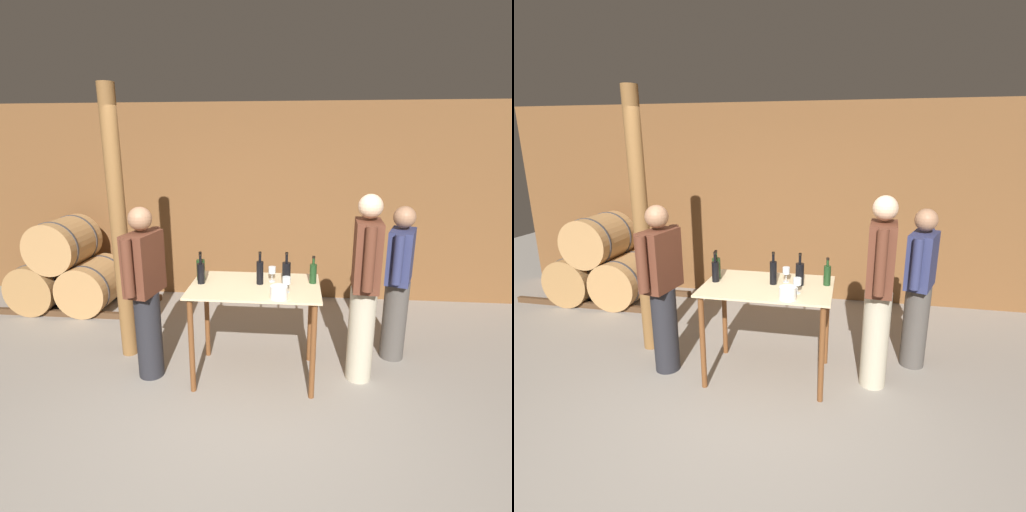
{
  "view_description": "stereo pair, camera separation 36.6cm",
  "coord_description": "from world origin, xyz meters",
  "views": [
    {
      "loc": [
        0.45,
        -2.65,
        2.16
      ],
      "look_at": [
        0.11,
        0.86,
        1.17
      ],
      "focal_mm": 28.0,
      "sensor_mm": 36.0,
      "label": 1
    },
    {
      "loc": [
        0.81,
        -2.6,
        2.16
      ],
      "look_at": [
        0.11,
        0.86,
        1.17
      ],
      "focal_mm": 28.0,
      "sensor_mm": 36.0,
      "label": 2
    }
  ],
  "objects": [
    {
      "name": "wine_glass_near_left",
      "position": [
        0.26,
        0.89,
        1.02
      ],
      "size": [
        0.07,
        0.07,
        0.14
      ],
      "color": "silver",
      "rests_on": "tasting_table"
    },
    {
      "name": "wine_bottle_far_left",
      "position": [
        -0.41,
        0.87,
        1.02
      ],
      "size": [
        0.08,
        0.08,
        0.27
      ],
      "color": "#193819",
      "rests_on": "tasting_table"
    },
    {
      "name": "ground_plane",
      "position": [
        0.0,
        0.0,
        0.0
      ],
      "size": [
        14.0,
        14.0,
        0.0
      ],
      "primitive_type": "plane",
      "color": "gray"
    },
    {
      "name": "person_visitor_bearded",
      "position": [
        -0.88,
        0.67,
        0.87
      ],
      "size": [
        0.29,
        0.58,
        1.64
      ],
      "color": "#232328",
      "rests_on": "ground_plane"
    },
    {
      "name": "wine_bottle_left",
      "position": [
        -0.39,
        0.77,
        1.03
      ],
      "size": [
        0.07,
        0.07,
        0.29
      ],
      "color": "black",
      "rests_on": "tasting_table"
    },
    {
      "name": "wine_bottle_right",
      "position": [
        0.4,
        0.83,
        1.03
      ],
      "size": [
        0.08,
        0.08,
        0.3
      ],
      "color": "black",
      "rests_on": "tasting_table"
    },
    {
      "name": "ice_bucket",
      "position": [
        0.34,
        0.47,
        0.97
      ],
      "size": [
        0.15,
        0.15,
        0.11
      ],
      "color": "white",
      "rests_on": "tasting_table"
    },
    {
      "name": "wine_bottle_far_right",
      "position": [
        0.64,
        0.88,
        1.02
      ],
      "size": [
        0.07,
        0.07,
        0.26
      ],
      "color": "#193819",
      "rests_on": "tasting_table"
    },
    {
      "name": "wine_glass_near_center",
      "position": [
        0.4,
        0.62,
        1.02
      ],
      "size": [
        0.07,
        0.07,
        0.14
      ],
      "color": "silver",
      "rests_on": "tasting_table"
    },
    {
      "name": "wooden_post",
      "position": [
        -1.26,
        1.05,
        1.35
      ],
      "size": [
        0.16,
        0.16,
        2.7
      ],
      "color": "brown",
      "rests_on": "ground_plane"
    },
    {
      "name": "back_wall",
      "position": [
        0.0,
        2.9,
        1.35
      ],
      "size": [
        8.4,
        0.05,
        2.7
      ],
      "color": "brown",
      "rests_on": "ground_plane"
    },
    {
      "name": "wine_bottle_center",
      "position": [
        0.16,
        0.81,
        1.04
      ],
      "size": [
        0.06,
        0.06,
        0.31
      ],
      "color": "black",
      "rests_on": "tasting_table"
    },
    {
      "name": "person_host",
      "position": [
        1.1,
        0.8,
        0.93
      ],
      "size": [
        0.25,
        0.59,
        1.76
      ],
      "color": "#B7AD93",
      "rests_on": "ground_plane"
    },
    {
      "name": "person_visitor_with_scarf",
      "position": [
        1.51,
        1.24,
        0.84
      ],
      "size": [
        0.34,
        0.56,
        1.59
      ],
      "color": "#4C4742",
      "rests_on": "ground_plane"
    },
    {
      "name": "barrel_rack",
      "position": [
        -2.57,
        2.2,
        0.51
      ],
      "size": [
        2.31,
        0.82,
        1.24
      ],
      "color": "#4C331E",
      "rests_on": "ground_plane"
    },
    {
      "name": "tasting_table",
      "position": [
        0.11,
        0.76,
        0.76
      ],
      "size": [
        1.18,
        0.76,
        0.92
      ],
      "color": "beige",
      "rests_on": "ground_plane"
    }
  ]
}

